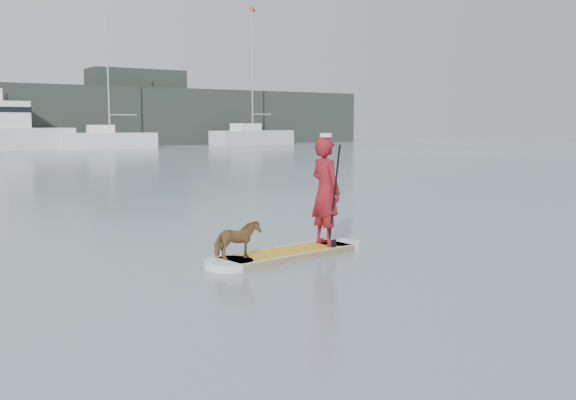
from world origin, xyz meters
TOP-DOWN VIEW (x-y plane):
  - ground at (0.00, 0.00)m, footprint 140.00×140.00m
  - paddleboard at (-1.55, -3.78)m, footprint 3.29×1.07m
  - paddler at (-0.67, -3.68)m, footprint 0.47×0.71m
  - white_cap at (-0.67, -3.68)m, footprint 0.22×0.22m
  - dog at (-2.62, -3.90)m, footprint 0.76×0.40m
  - paddle at (-0.72, -3.99)m, footprint 0.10×0.30m
  - sailboat_e at (11.86, 45.16)m, footprint 8.57×4.09m
  - sailboat_f at (27.96, 46.57)m, footprint 9.99×4.46m
  - shore_building_east at (18.00, 54.00)m, footprint 10.00×4.00m

SIDE VIEW (x-z plane):
  - ground at x=0.00m, z-range 0.00..0.00m
  - paddleboard at x=-1.55m, z-range 0.00..0.12m
  - dog at x=-2.62m, z-range 0.12..0.74m
  - paddle at x=-0.72m, z-range -0.20..1.80m
  - sailboat_e at x=11.86m, z-range -5.11..6.82m
  - sailboat_f at x=27.96m, z-range -6.25..8.20m
  - paddler at x=-0.67m, z-range 0.12..2.06m
  - white_cap at x=-0.67m, z-range 2.06..2.13m
  - shore_building_east at x=18.00m, z-range 0.00..8.00m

